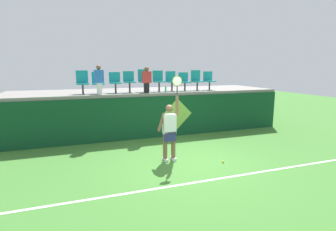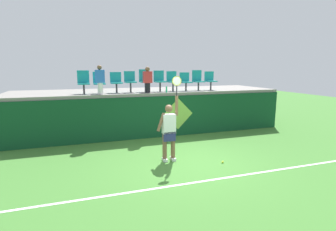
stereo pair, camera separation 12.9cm
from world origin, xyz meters
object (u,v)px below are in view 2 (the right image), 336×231
Objects in this scene: stadium_chair_5 at (160,80)px; stadium_chair_7 at (185,81)px; spectator_1 at (100,79)px; stadium_chair_1 at (99,82)px; tennis_player at (169,130)px; water_bottle at (167,89)px; stadium_chair_9 at (210,80)px; stadium_chair_2 at (116,81)px; stadium_chair_8 at (198,79)px; stadium_chair_0 at (83,81)px; stadium_chair_4 at (145,79)px; spectator_0 at (148,79)px; tennis_ball at (223,162)px; stadium_chair_3 at (130,80)px; stadium_chair_6 at (172,80)px.

stadium_chair_5 is 1.11× the size of stadium_chair_7.
stadium_chair_1 is at bearing 90.00° from spectator_1.
tennis_player is 4.03m from stadium_chair_1.
tennis_player is at bearing -102.70° from stadium_chair_5.
water_bottle is at bearing -151.35° from stadium_chair_7.
stadium_chair_7 is at bearing -179.94° from stadium_chair_9.
stadium_chair_1 is 2.45m from stadium_chair_5.
stadium_chair_7 is at bearing -0.17° from stadium_chair_5.
stadium_chair_8 is at bearing 0.13° from stadium_chair_2.
stadium_chair_2 reaches higher than stadium_chair_7.
stadium_chair_5 is 1.75m from stadium_chair_8.
stadium_chair_0 is at bearing 179.56° from stadium_chair_1.
spectator_0 is at bearing -90.00° from stadium_chair_4.
tennis_ball is 0.08× the size of stadium_chair_2.
tennis_ball is at bearing -97.27° from stadium_chair_7.
stadium_chair_3 reaches higher than tennis_ball.
spectator_0 is (1.82, -0.44, 0.07)m from stadium_chair_1.
stadium_chair_9 is at bearing -0.02° from stadium_chair_6.
stadium_chair_4 is 1.04× the size of stadium_chair_8.
stadium_chair_6 is at bearing -179.70° from stadium_chair_8.
stadium_chair_4 reaches higher than stadium_chair_0.
spectator_1 is (-2.56, 0.13, 0.43)m from water_bottle.
water_bottle is 1.24m from stadium_chair_7.
stadium_chair_3 is (1.21, -0.00, 0.03)m from stadium_chair_1.
stadium_chair_4 reaches higher than stadium_chair_3.
stadium_chair_0 is 3.03m from stadium_chair_5.
tennis_ball is 4.72m from stadium_chair_7.
stadium_chair_3 is at bearing 156.94° from water_bottle.
spectator_0 is (-0.00, -0.44, 0.02)m from stadium_chair_4.
water_bottle is 1.51m from stadium_chair_3.
stadium_chair_4 is 2.38m from stadium_chair_8.
stadium_chair_4 reaches higher than stadium_chair_6.
spectator_1 is at bearing 177.04° from water_bottle.
stadium_chair_5 is at bearing 0.10° from stadium_chair_2.
tennis_ball is at bearing -112.52° from stadium_chair_9.
stadium_chair_5 is at bearing 179.85° from stadium_chair_6.
water_bottle is 0.81m from stadium_chair_6.
stadium_chair_0 is 2.44m from spectator_0.
spectator_1 is (-3.61, -0.44, 0.12)m from stadium_chair_7.
water_bottle is 0.28× the size of stadium_chair_5.
stadium_chair_3 is (-1.35, 0.57, 0.36)m from water_bottle.
tennis_ball is 0.08× the size of stadium_chair_8.
spectator_0 reaches higher than stadium_chair_1.
stadium_chair_3 is 0.92× the size of stadium_chair_4.
stadium_chair_2 is at bearing -179.96° from stadium_chair_3.
stadium_chair_6 is at bearing -0.11° from stadium_chair_0.
stadium_chair_3 is 0.78× the size of spectator_1.
stadium_chair_4 is 0.63m from stadium_chair_5.
stadium_chair_1 is 1.06× the size of stadium_chair_7.
stadium_chair_0 reaches higher than stadium_chair_7.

